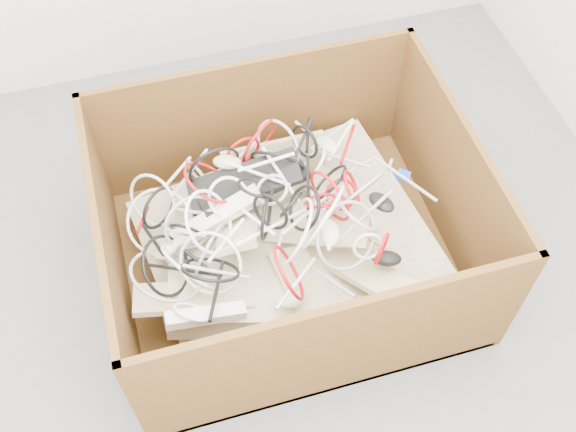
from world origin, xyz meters
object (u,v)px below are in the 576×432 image
object	(u,v)px
power_strip_left	(217,217)
power_strip_right	(206,315)
vga_plug	(403,176)
cardboard_box	(285,245)

from	to	relation	value
power_strip_left	power_strip_right	xyz separation A→B (m)	(-0.12, -0.35, -0.02)
power_strip_left	power_strip_right	distance (m)	0.37
power_strip_right	vga_plug	xyz separation A→B (m)	(0.80, 0.35, 0.01)
vga_plug	cardboard_box	bearing A→B (deg)	-139.46
cardboard_box	vga_plug	world-z (taller)	cardboard_box
cardboard_box	power_strip_right	size ratio (longest dim) A/B	4.98
cardboard_box	vga_plug	bearing A→B (deg)	4.94
cardboard_box	power_strip_right	xyz separation A→B (m)	(-0.35, -0.31, 0.20)
vga_plug	power_strip_right	bearing A→B (deg)	-120.88
cardboard_box	power_strip_left	distance (m)	0.32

